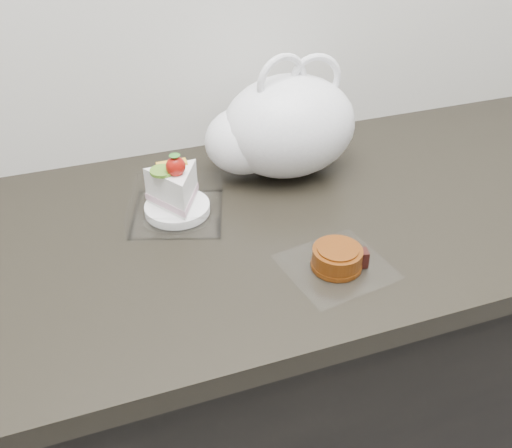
% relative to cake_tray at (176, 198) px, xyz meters
% --- Properties ---
extents(counter, '(2.04, 0.64, 0.90)m').
position_rel_cake_tray_xyz_m(counter, '(0.13, -0.06, -0.48)').
color(counter, black).
rests_on(counter, ground).
extents(cake_tray, '(0.20, 0.20, 0.13)m').
position_rel_cake_tray_xyz_m(cake_tray, '(0.00, 0.00, 0.00)').
color(cake_tray, white).
rests_on(cake_tray, counter).
extents(mooncake_wrap, '(0.18, 0.17, 0.04)m').
position_rel_cake_tray_xyz_m(mooncake_wrap, '(0.21, -0.23, -0.02)').
color(mooncake_wrap, white).
rests_on(mooncake_wrap, counter).
extents(plastic_bag, '(0.31, 0.22, 0.25)m').
position_rel_cake_tray_xyz_m(plastic_bag, '(0.23, 0.08, 0.06)').
color(plastic_bag, white).
rests_on(plastic_bag, counter).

